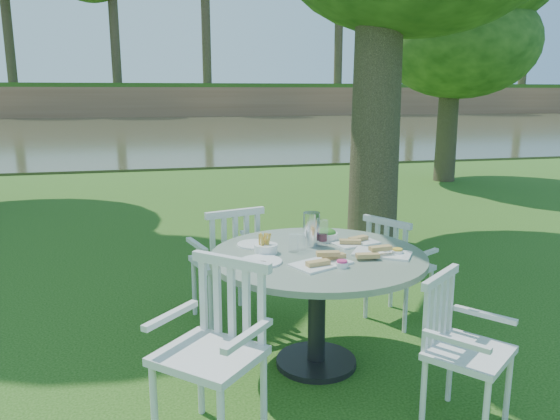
# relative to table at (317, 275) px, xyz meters

# --- Properties ---
(ground) EXTENTS (140.00, 140.00, 0.00)m
(ground) POSITION_rel_table_xyz_m (0.03, 1.02, -0.66)
(ground) COLOR #173F0D
(ground) RESTS_ON ground
(table) EXTENTS (1.45, 1.45, 0.81)m
(table) POSITION_rel_table_xyz_m (0.00, 0.00, 0.00)
(table) COLOR black
(table) RESTS_ON ground
(chair_ne) EXTENTS (0.59, 0.60, 0.89)m
(chair_ne) POSITION_rel_table_xyz_m (0.82, 0.55, -0.14)
(chair_ne) COLOR silver
(chair_ne) RESTS_ON ground
(chair_nw) EXTENTS (0.59, 0.57, 0.97)m
(chair_nw) POSITION_rel_table_xyz_m (-0.48, 0.86, -0.09)
(chair_nw) COLOR silver
(chair_nw) RESTS_ON ground
(chair_sw) EXTENTS (0.69, 0.68, 0.99)m
(chair_sw) POSITION_rel_table_xyz_m (-0.74, -0.63, -0.08)
(chair_sw) COLOR silver
(chair_sw) RESTS_ON ground
(chair_se) EXTENTS (0.60, 0.59, 0.87)m
(chair_se) POSITION_rel_table_xyz_m (0.56, -0.81, -0.15)
(chair_se) COLOR silver
(chair_se) RESTS_ON ground
(tableware) EXTENTS (1.18, 0.84, 0.24)m
(tableware) POSITION_rel_table_xyz_m (-0.01, 0.10, 0.20)
(tableware) COLOR white
(tableware) RESTS_ON table
(river) EXTENTS (100.00, 28.00, 0.12)m
(river) POSITION_rel_table_xyz_m (0.03, 24.02, -0.66)
(river) COLOR #373921
(river) RESTS_ON ground
(far_bank) EXTENTS (100.00, 18.00, 15.20)m
(far_bank) POSITION_rel_table_xyz_m (0.30, 42.14, 6.59)
(far_bank) COLOR brown
(far_bank) RESTS_ON ground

